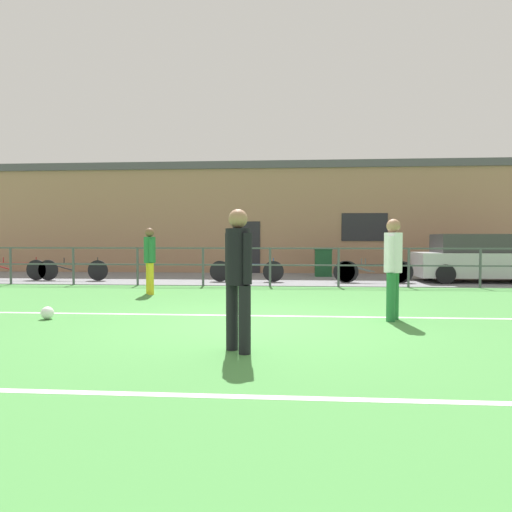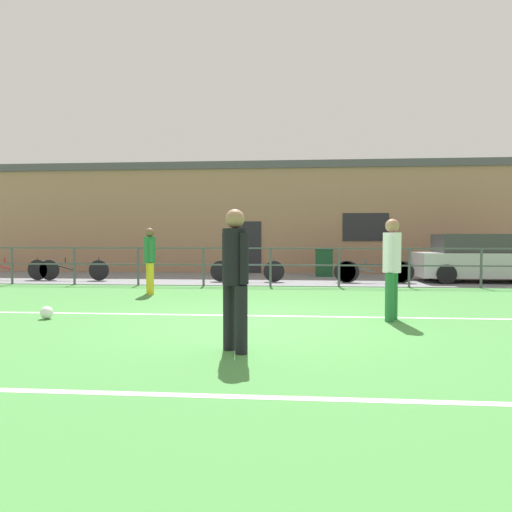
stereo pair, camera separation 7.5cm
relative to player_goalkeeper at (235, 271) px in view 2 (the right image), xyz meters
The scene contains 17 objects.
ground 2.14m from the player_goalkeeper, 88.71° to the left, with size 60.00×44.00×0.04m, color #478C42.
field_line_touchline 2.88m from the player_goalkeeper, 89.10° to the left, with size 36.00×0.11×0.00m, color white.
field_line_hash 1.92m from the player_goalkeeper, 88.52° to the right, with size 36.00×0.11×0.00m, color white.
pavement_strip 10.42m from the player_goalkeeper, 89.77° to the left, with size 48.00×5.00×0.02m, color slate.
perimeter_fence 7.88m from the player_goalkeeper, 89.69° to the left, with size 36.07×0.07×1.15m.
clubhouse_facade 14.13m from the player_goalkeeper, 89.83° to the left, with size 28.00×2.56×4.53m.
player_goalkeeper is the anchor object (origin of this frame).
player_striker 3.40m from the player_goalkeeper, 44.87° to the left, with size 0.31×0.45×1.75m.
player_winger 6.46m from the player_goalkeeper, 116.88° to the left, with size 0.30×0.42×1.68m.
soccer_ball_match 4.26m from the player_goalkeeper, 150.25° to the left, with size 0.22×0.22×0.22m, color white.
parked_car_red 11.79m from the player_goalkeeper, 55.03° to the left, with size 4.20×1.82×1.53m.
bicycle_parked_0 12.58m from the player_goalkeeper, 133.72° to the left, with size 2.39×0.04×0.78m.
bicycle_parked_1 9.63m from the player_goalkeeper, 70.75° to the left, with size 2.35×0.04×0.77m.
bicycle_parked_2 11.22m from the player_goalkeeper, 125.89° to the left, with size 2.39×0.04×0.77m.
bicycle_parked_3 9.13m from the player_goalkeeper, 94.88° to the left, with size 2.40×0.04×0.77m.
bicycle_parked_4 9.68m from the player_goalkeeper, 70.05° to the left, with size 2.38×0.04×0.77m.
trash_bin_0 11.55m from the player_goalkeeper, 80.83° to the left, with size 0.64×0.54×1.05m.
Camera 2 is at (0.69, -7.57, 1.42)m, focal length 32.42 mm.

